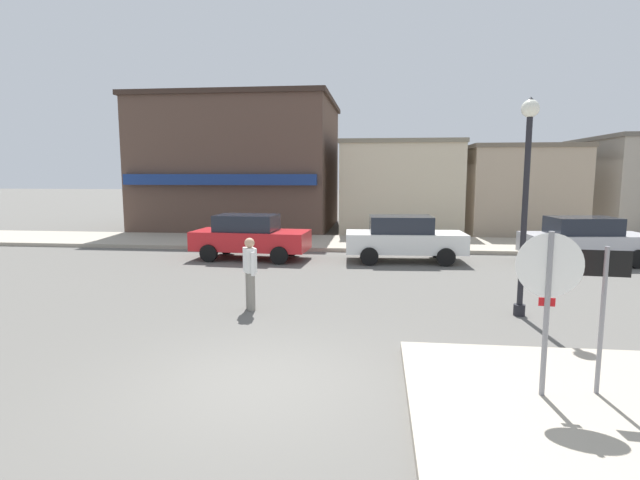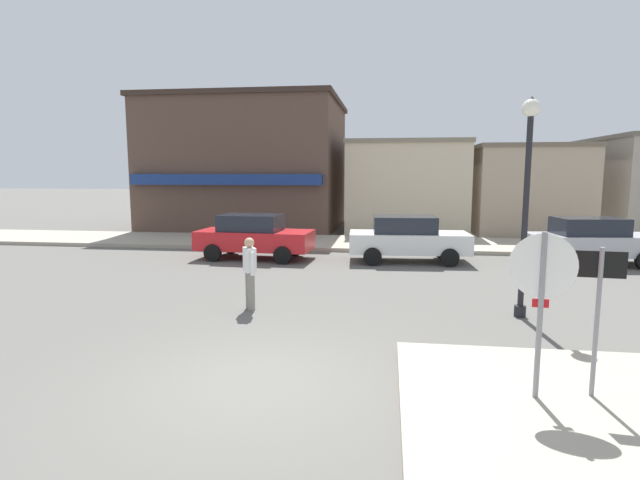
# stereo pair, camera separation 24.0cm
# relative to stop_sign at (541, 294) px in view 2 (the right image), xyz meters

# --- Properties ---
(ground_plane) EXTENTS (160.00, 160.00, 0.00)m
(ground_plane) POSITION_rel_stop_sign_xyz_m (-3.78, 0.21, -1.52)
(ground_plane) COLOR #5B5954
(kerb_far) EXTENTS (80.00, 4.00, 0.15)m
(kerb_far) POSITION_rel_stop_sign_xyz_m (-3.78, 14.32, -1.44)
(kerb_far) COLOR #A89E8C
(kerb_far) RESTS_ON ground
(stop_sign) EXTENTS (0.82, 0.10, 2.30)m
(stop_sign) POSITION_rel_stop_sign_xyz_m (0.00, 0.00, 0.00)
(stop_sign) COLOR gray
(stop_sign) RESTS_ON ground
(one_way_sign) EXTENTS (0.60, 0.08, 2.10)m
(one_way_sign) POSITION_rel_stop_sign_xyz_m (0.73, 0.14, -0.19)
(one_way_sign) COLOR gray
(one_way_sign) RESTS_ON ground
(lamp_post) EXTENTS (0.36, 0.36, 4.54)m
(lamp_post) POSITION_rel_stop_sign_xyz_m (0.87, 4.27, 1.44)
(lamp_post) COLOR black
(lamp_post) RESTS_ON ground
(parked_car_nearest) EXTENTS (4.10, 2.08, 1.56)m
(parked_car_nearest) POSITION_rel_stop_sign_xyz_m (-6.60, 10.49, -0.71)
(parked_car_nearest) COLOR red
(parked_car_nearest) RESTS_ON ground
(parked_car_second) EXTENTS (4.09, 2.05, 1.56)m
(parked_car_second) POSITION_rel_stop_sign_xyz_m (-1.26, 10.61, -0.71)
(parked_car_second) COLOR white
(parked_car_second) RESTS_ON ground
(parked_car_third) EXTENTS (4.16, 2.21, 1.56)m
(parked_car_third) POSITION_rel_stop_sign_xyz_m (4.71, 10.87, -0.71)
(parked_car_third) COLOR #B7B7BC
(parked_car_third) RESTS_ON ground
(pedestrian_crossing_near) EXTENTS (0.37, 0.52, 1.61)m
(pedestrian_crossing_near) POSITION_rel_stop_sign_xyz_m (-4.94, 4.07, -0.65)
(pedestrian_crossing_near) COLOR gray
(pedestrian_crossing_near) RESTS_ON ground
(building_corner_shop) EXTENTS (9.97, 9.20, 6.86)m
(building_corner_shop) POSITION_rel_stop_sign_xyz_m (-9.53, 20.66, 1.92)
(building_corner_shop) COLOR brown
(building_corner_shop) RESTS_ON ground
(building_storefront_left_near) EXTENTS (5.93, 8.02, 4.59)m
(building_storefront_left_near) POSITION_rel_stop_sign_xyz_m (-1.07, 20.88, 0.78)
(building_storefront_left_near) COLOR beige
(building_storefront_left_near) RESTS_ON ground
(building_storefront_left_mid) EXTENTS (5.20, 5.86, 4.34)m
(building_storefront_left_mid) POSITION_rel_stop_sign_xyz_m (4.78, 19.78, 0.66)
(building_storefront_left_mid) COLOR tan
(building_storefront_left_mid) RESTS_ON ground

